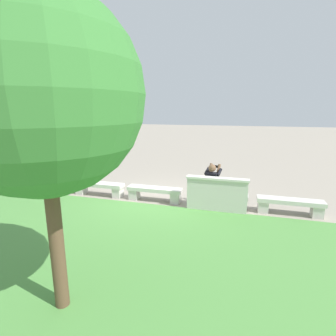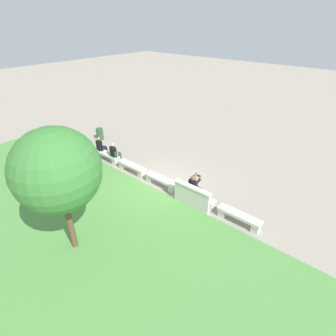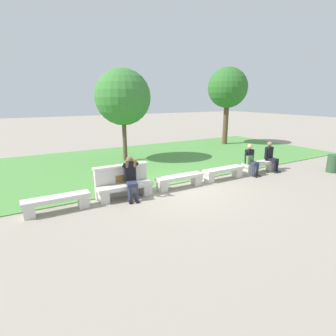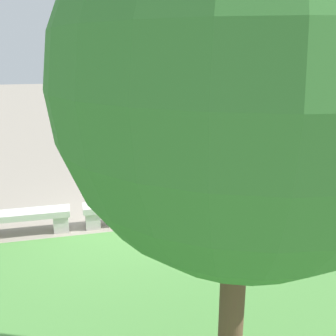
{
  "view_description": "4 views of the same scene",
  "coord_description": "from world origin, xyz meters",
  "px_view_note": "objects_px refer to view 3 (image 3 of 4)",
  "views": [
    {
      "loc": [
        -2.64,
        7.59,
        2.91
      ],
      "look_at": [
        -0.29,
        -0.55,
        0.99
      ],
      "focal_mm": 28.0,
      "sensor_mm": 36.0,
      "label": 1
    },
    {
      "loc": [
        -6.91,
        7.71,
        6.99
      ],
      "look_at": [
        -0.26,
        -0.18,
        1.01
      ],
      "focal_mm": 28.0,
      "sensor_mm": 36.0,
      "label": 2
    },
    {
      "loc": [
        -4.71,
        -7.34,
        3.07
      ],
      "look_at": [
        -0.64,
        -0.29,
        0.87
      ],
      "focal_mm": 28.0,
      "sensor_mm": 36.0,
      "label": 3
    },
    {
      "loc": [
        0.98,
        7.29,
        3.3
      ],
      "look_at": [
        -0.99,
        -0.65,
        0.91
      ],
      "focal_mm": 42.0,
      "sensor_mm": 36.0,
      "label": 4
    }
  ],
  "objects_px": {
    "bench_main": "(57,202)",
    "tree_left_background": "(228,88)",
    "bench_far": "(223,172)",
    "trash_bin": "(333,163)",
    "backpack": "(249,160)",
    "person_photographer": "(131,176)",
    "bench_near": "(126,189)",
    "bench_end": "(260,165)",
    "tree_behind_wall": "(123,97)",
    "person_companion": "(271,155)",
    "bench_mid": "(180,180)",
    "person_distant": "(251,159)"
  },
  "relations": [
    {
      "from": "bench_far",
      "to": "tree_behind_wall",
      "type": "height_order",
      "value": "tree_behind_wall"
    },
    {
      "from": "tree_left_background",
      "to": "bench_mid",
      "type": "bearing_deg",
      "value": -141.09
    },
    {
      "from": "bench_near",
      "to": "bench_mid",
      "type": "relative_size",
      "value": 1.0
    },
    {
      "from": "bench_main",
      "to": "backpack",
      "type": "height_order",
      "value": "backpack"
    },
    {
      "from": "bench_main",
      "to": "tree_left_background",
      "type": "relative_size",
      "value": 0.35
    },
    {
      "from": "tree_behind_wall",
      "to": "person_companion",
      "type": "bearing_deg",
      "value": -45.51
    },
    {
      "from": "bench_end",
      "to": "person_distant",
      "type": "distance_m",
      "value": 0.73
    },
    {
      "from": "bench_mid",
      "to": "bench_main",
      "type": "bearing_deg",
      "value": 180.0
    },
    {
      "from": "bench_main",
      "to": "person_companion",
      "type": "xyz_separation_m",
      "value": [
        8.58,
        -0.07,
        0.38
      ]
    },
    {
      "from": "bench_main",
      "to": "tree_behind_wall",
      "type": "height_order",
      "value": "tree_behind_wall"
    },
    {
      "from": "bench_mid",
      "to": "bench_end",
      "type": "xyz_separation_m",
      "value": [
        4.01,
        0.0,
        0.0
      ]
    },
    {
      "from": "bench_far",
      "to": "trash_bin",
      "type": "relative_size",
      "value": 2.35
    },
    {
      "from": "backpack",
      "to": "person_companion",
      "type": "bearing_deg",
      "value": -1.21
    },
    {
      "from": "person_photographer",
      "to": "tree_left_background",
      "type": "xyz_separation_m",
      "value": [
        9.27,
        6.07,
        2.91
      ]
    },
    {
      "from": "bench_near",
      "to": "trash_bin",
      "type": "xyz_separation_m",
      "value": [
        8.68,
        -1.54,
        0.08
      ]
    },
    {
      "from": "bench_end",
      "to": "tree_left_background",
      "type": "relative_size",
      "value": 0.35
    },
    {
      "from": "tree_left_background",
      "to": "person_companion",
      "type": "bearing_deg",
      "value": -115.23
    },
    {
      "from": "bench_far",
      "to": "bench_end",
      "type": "height_order",
      "value": "same"
    },
    {
      "from": "bench_main",
      "to": "bench_far",
      "type": "xyz_separation_m",
      "value": [
        6.01,
        0.0,
        0.0
      ]
    },
    {
      "from": "tree_left_background",
      "to": "bench_end",
      "type": "bearing_deg",
      "value": -119.73
    },
    {
      "from": "tree_behind_wall",
      "to": "tree_left_background",
      "type": "relative_size",
      "value": 0.89
    },
    {
      "from": "bench_far",
      "to": "person_distant",
      "type": "relative_size",
      "value": 1.4
    },
    {
      "from": "bench_near",
      "to": "bench_end",
      "type": "distance_m",
      "value": 6.01
    },
    {
      "from": "bench_mid",
      "to": "bench_far",
      "type": "xyz_separation_m",
      "value": [
        2.0,
        0.0,
        0.0
      ]
    },
    {
      "from": "bench_far",
      "to": "trash_bin",
      "type": "distance_m",
      "value": 4.92
    },
    {
      "from": "bench_mid",
      "to": "bench_near",
      "type": "bearing_deg",
      "value": 180.0
    },
    {
      "from": "backpack",
      "to": "bench_far",
      "type": "bearing_deg",
      "value": 178.26
    },
    {
      "from": "backpack",
      "to": "trash_bin",
      "type": "relative_size",
      "value": 0.57
    },
    {
      "from": "bench_far",
      "to": "tree_left_background",
      "type": "distance_m",
      "value": 8.75
    },
    {
      "from": "person_photographer",
      "to": "bench_near",
      "type": "bearing_deg",
      "value": 154.96
    },
    {
      "from": "tree_left_background",
      "to": "tree_behind_wall",
      "type": "bearing_deg",
      "value": -170.81
    },
    {
      "from": "person_photographer",
      "to": "bench_far",
      "type": "bearing_deg",
      "value": 1.13
    },
    {
      "from": "bench_main",
      "to": "person_companion",
      "type": "relative_size",
      "value": 1.4
    },
    {
      "from": "bench_near",
      "to": "bench_end",
      "type": "xyz_separation_m",
      "value": [
        6.01,
        0.0,
        0.0
      ]
    },
    {
      "from": "bench_far",
      "to": "person_distant",
      "type": "xyz_separation_m",
      "value": [
        1.38,
        -0.07,
        0.38
      ]
    },
    {
      "from": "bench_main",
      "to": "bench_mid",
      "type": "height_order",
      "value": "same"
    },
    {
      "from": "bench_near",
      "to": "person_distant",
      "type": "xyz_separation_m",
      "value": [
        5.39,
        -0.07,
        0.38
      ]
    },
    {
      "from": "bench_far",
      "to": "tree_left_background",
      "type": "bearing_deg",
      "value": 47.85
    },
    {
      "from": "person_companion",
      "to": "backpack",
      "type": "xyz_separation_m",
      "value": [
        -1.27,
        0.03,
        -0.05
      ]
    },
    {
      "from": "tree_left_background",
      "to": "backpack",
      "type": "bearing_deg",
      "value": -124.38
    },
    {
      "from": "person_photographer",
      "to": "bench_mid",
      "type": "bearing_deg",
      "value": 2.35
    },
    {
      "from": "bench_near",
      "to": "backpack",
      "type": "bearing_deg",
      "value": -0.43
    },
    {
      "from": "bench_end",
      "to": "bench_main",
      "type": "bearing_deg",
      "value": 180.0
    },
    {
      "from": "tree_behind_wall",
      "to": "trash_bin",
      "type": "xyz_separation_m",
      "value": [
        6.85,
        -6.3,
        -2.7
      ]
    },
    {
      "from": "person_photographer",
      "to": "backpack",
      "type": "distance_m",
      "value": 5.14
    },
    {
      "from": "bench_mid",
      "to": "bench_end",
      "type": "distance_m",
      "value": 4.01
    },
    {
      "from": "bench_main",
      "to": "person_photographer",
      "type": "height_order",
      "value": "person_photographer"
    },
    {
      "from": "bench_main",
      "to": "trash_bin",
      "type": "bearing_deg",
      "value": -8.19
    },
    {
      "from": "bench_end",
      "to": "backpack",
      "type": "relative_size",
      "value": 4.12
    },
    {
      "from": "bench_end",
      "to": "tree_left_background",
      "type": "xyz_separation_m",
      "value": [
        3.42,
        6.0,
        3.35
      ]
    }
  ]
}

